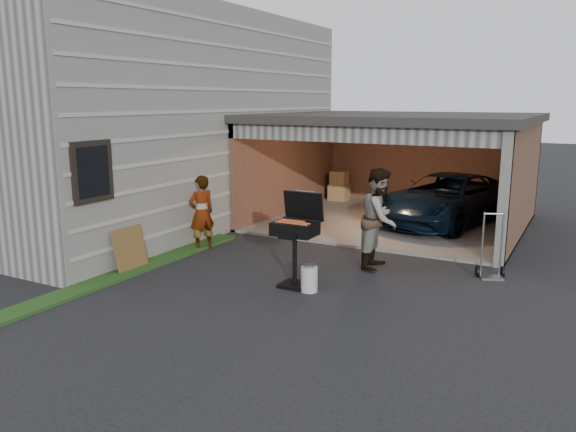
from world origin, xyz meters
The scene contains 11 objects.
ground centered at (0.00, 0.00, 0.00)m, with size 80.00×80.00×0.00m, color black.
house centered at (-6.00, 4.00, 2.75)m, with size 7.00×11.00×5.50m, color #474744.
groundcover_strip centered at (-2.25, -1.00, 0.03)m, with size 0.50×8.00×0.06m, color #193814.
garage centered at (0.76, 6.79, 1.87)m, with size 6.80×6.30×2.90m.
minivan centered at (2.06, 6.85, 0.65)m, with size 2.15×4.66×1.30m, color black.
woman centered at (-2.10, 1.84, 0.83)m, with size 0.60×0.40×1.65m, color silver.
man centered at (1.80, 2.40, 0.98)m, with size 0.96×0.75×1.97m, color #43281A.
bbq_grill centered at (0.90, 0.60, 0.99)m, with size 0.75×0.66×1.67m.
propane_tank centered at (1.24, 0.45, 0.22)m, with size 0.29×0.29×0.44m, color silver.
plywood_panel centered at (-2.34, -0.12, 0.42)m, with size 0.04×0.77×0.86m, color brown.
hand_truck centered at (3.87, 2.77, 0.24)m, with size 0.56×0.52×1.23m.
Camera 1 is at (5.36, -7.84, 3.25)m, focal length 35.00 mm.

